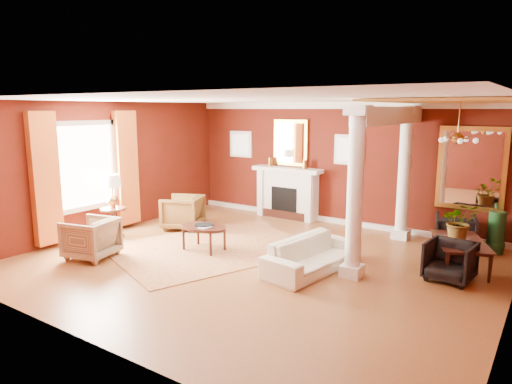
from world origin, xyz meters
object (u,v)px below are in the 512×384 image
Objects in this scene: armchair_leopard at (183,211)px; side_table at (112,196)px; dining_table at (461,246)px; sofa at (313,249)px; coffee_table at (204,228)px; armchair_stripe at (91,236)px.

armchair_leopard is 1.62m from side_table.
dining_table is (6.61, 2.08, -0.51)m from side_table.
sofa is at bearing 104.46° from dining_table.
armchair_leopard reaches higher than coffee_table.
armchair_leopard is at bearing 74.59° from dining_table.
armchair_stripe reaches higher than dining_table.
coffee_table is 0.69× the size of dining_table.
coffee_table is 4.69m from dining_table.
side_table is at bearing -158.54° from armchair_stripe.
dining_table is (5.85, 0.73, -0.03)m from armchair_leopard.
armchair_stripe is 0.85× the size of coffee_table.
armchair_stripe is (0.05, -2.51, -0.01)m from armchair_leopard.
side_table is at bearing 104.95° from sofa.
armchair_leopard reaches higher than armchair_stripe.
dining_table reaches higher than coffee_table.
armchair_leopard is 1.03× the size of armchair_stripe.
armchair_stripe is at bearing -22.01° from armchair_leopard.
armchair_stripe is at bearing 122.76° from sofa.
side_table reaches higher than coffee_table.
coffee_table is (1.44, 1.52, 0.03)m from armchair_stripe.
sofa is 1.43× the size of side_table.
side_table is at bearing 84.91° from dining_table.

